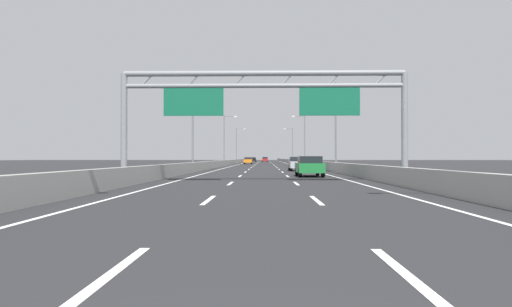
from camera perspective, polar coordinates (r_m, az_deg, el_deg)
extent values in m
plane|color=#262628|center=(101.60, 1.15, -1.34)|extent=(260.00, 260.00, 0.00)
cube|color=white|center=(5.61, -19.13, -15.24)|extent=(0.16, 3.00, 0.01)
cube|color=white|center=(14.29, -6.41, -6.26)|extent=(0.16, 3.00, 0.01)
cube|color=white|center=(23.21, -3.46, -4.05)|extent=(0.16, 3.00, 0.01)
cube|color=white|center=(32.18, -2.16, -3.07)|extent=(0.16, 3.00, 0.01)
cube|color=white|center=(41.16, -1.43, -2.51)|extent=(0.16, 3.00, 0.01)
cube|color=white|center=(50.15, -0.96, -2.16)|extent=(0.16, 3.00, 0.01)
cube|color=white|center=(59.14, -0.63, -1.91)|extent=(0.16, 3.00, 0.01)
cube|color=white|center=(68.13, -0.39, -1.73)|extent=(0.16, 3.00, 0.01)
cube|color=white|center=(77.13, -0.20, -1.59)|extent=(0.16, 3.00, 0.01)
cube|color=white|center=(86.12, -0.06, -1.48)|extent=(0.16, 3.00, 0.01)
cube|color=white|center=(95.12, 0.06, -1.39)|extent=(0.16, 3.00, 0.01)
cube|color=white|center=(104.12, 0.16, -1.31)|extent=(0.16, 3.00, 0.01)
cube|color=white|center=(113.11, 0.24, -1.25)|extent=(0.16, 3.00, 0.01)
cube|color=white|center=(122.11, 0.31, -1.20)|extent=(0.16, 3.00, 0.01)
cube|color=white|center=(131.11, 0.37, -1.15)|extent=(0.16, 3.00, 0.01)
cube|color=white|center=(140.11, 0.42, -1.11)|extent=(0.16, 3.00, 0.01)
cube|color=white|center=(149.11, 0.47, -1.08)|extent=(0.16, 3.00, 0.01)
cube|color=white|center=(158.11, 0.51, -1.04)|extent=(0.16, 3.00, 0.01)
cube|color=white|center=(5.56, 19.91, -15.37)|extent=(0.16, 3.00, 0.01)
cube|color=white|center=(14.27, 8.16, -6.26)|extent=(0.16, 3.00, 0.01)
cube|color=white|center=(23.20, 5.46, -4.05)|extent=(0.16, 3.00, 0.01)
cube|color=white|center=(32.17, 4.26, -3.07)|extent=(0.16, 3.00, 0.01)
cube|color=white|center=(41.15, 3.59, -2.51)|extent=(0.16, 3.00, 0.01)
cube|color=white|center=(50.14, 3.16, -2.16)|extent=(0.16, 3.00, 0.01)
cube|color=white|center=(59.13, 2.86, -1.91)|extent=(0.16, 3.00, 0.01)
cube|color=white|center=(68.13, 2.64, -1.73)|extent=(0.16, 3.00, 0.01)
cube|color=white|center=(77.12, 2.47, -1.59)|extent=(0.16, 3.00, 0.01)
cube|color=white|center=(86.12, 2.34, -1.48)|extent=(0.16, 3.00, 0.01)
cube|color=white|center=(95.12, 2.23, -1.39)|extent=(0.16, 3.00, 0.01)
cube|color=white|center=(104.11, 2.14, -1.31)|extent=(0.16, 3.00, 0.01)
cube|color=white|center=(113.11, 2.06, -1.25)|extent=(0.16, 3.00, 0.01)
cube|color=white|center=(122.11, 2.00, -1.20)|extent=(0.16, 3.00, 0.01)
cube|color=white|center=(131.11, 1.94, -1.15)|extent=(0.16, 3.00, 0.01)
cube|color=white|center=(140.11, 1.90, -1.11)|extent=(0.16, 3.00, 0.01)
cube|color=white|center=(149.11, 1.85, -1.08)|extent=(0.16, 3.00, 0.01)
cube|color=white|center=(158.11, 1.82, -1.04)|extent=(0.16, 3.00, 0.01)
cube|color=white|center=(89.76, -2.21, -1.44)|extent=(0.16, 176.00, 0.01)
cube|color=white|center=(89.75, 4.50, -1.44)|extent=(0.16, 176.00, 0.01)
cube|color=#9E9E99|center=(111.81, -2.39, -1.02)|extent=(0.45, 220.00, 0.95)
cube|color=#9E9E99|center=(111.80, 4.69, -1.02)|extent=(0.45, 220.00, 0.95)
cylinder|color=gray|center=(25.23, -17.40, 3.28)|extent=(0.36, 0.36, 6.20)
cylinder|color=gray|center=(25.18, 19.44, 3.30)|extent=(0.36, 0.36, 6.20)
cylinder|color=gray|center=(24.33, 1.00, 10.77)|extent=(15.90, 0.32, 0.32)
cylinder|color=gray|center=(24.20, 1.00, 9.15)|extent=(15.90, 0.26, 0.26)
cylinder|color=gray|center=(25.17, -14.48, 9.59)|extent=(0.74, 0.10, 0.74)
cylinder|color=gray|center=(24.60, -8.44, 9.82)|extent=(0.74, 0.10, 0.74)
cylinder|color=gray|center=(24.31, -2.18, 9.94)|extent=(0.74, 0.10, 0.74)
cylinder|color=gray|center=(24.30, 4.17, 9.95)|extent=(0.74, 0.10, 0.74)
cylinder|color=gray|center=(24.58, 10.45, 9.83)|extent=(0.74, 0.10, 0.74)
cylinder|color=gray|center=(25.13, 16.51, 9.62)|extent=(0.74, 0.10, 0.74)
cube|color=#0F5B3D|center=(24.41, -8.44, 6.93)|extent=(3.40, 0.12, 1.60)
cube|color=#0F5B3D|center=(24.35, 9.91, 6.95)|extent=(3.40, 0.12, 1.60)
cylinder|color=slate|center=(46.12, -8.54, 3.60)|extent=(0.20, 0.20, 9.50)
cylinder|color=slate|center=(46.50, -7.18, 9.28)|extent=(2.20, 0.12, 0.12)
cube|color=#F2EAC6|center=(46.34, -5.82, 9.19)|extent=(0.56, 0.28, 0.20)
cylinder|color=slate|center=(46.09, 10.73, 3.61)|extent=(0.20, 0.20, 9.50)
cylinder|color=slate|center=(46.48, 9.36, 9.29)|extent=(2.20, 0.12, 0.12)
cube|color=#F2EAC6|center=(46.32, 8.00, 9.19)|extent=(0.56, 0.28, 0.20)
cylinder|color=slate|center=(80.91, -4.33, 1.82)|extent=(0.20, 0.20, 9.50)
cylinder|color=slate|center=(81.13, -3.55, 5.07)|extent=(2.20, 0.12, 0.12)
cube|color=#F2EAC6|center=(81.04, -2.77, 5.01)|extent=(0.56, 0.28, 0.20)
cylinder|color=slate|center=(80.90, 6.60, 1.83)|extent=(0.20, 0.20, 9.50)
cylinder|color=slate|center=(81.12, 5.82, 5.08)|extent=(2.20, 0.12, 0.12)
cube|color=#F2EAC6|center=(81.03, 5.04, 5.01)|extent=(0.56, 0.28, 0.20)
cylinder|color=slate|center=(115.91, -2.66, 1.11)|extent=(0.20, 0.20, 9.50)
cylinder|color=slate|center=(116.07, -2.11, 3.38)|extent=(2.20, 0.12, 0.12)
cube|color=#F2EAC6|center=(116.00, -1.57, 3.34)|extent=(0.56, 0.28, 0.20)
cylinder|color=slate|center=(115.90, 4.96, 1.11)|extent=(0.20, 0.20, 9.50)
cylinder|color=slate|center=(116.06, 4.42, 3.39)|extent=(2.20, 0.12, 0.12)
cube|color=#F2EAC6|center=(115.99, 3.87, 3.34)|extent=(0.56, 0.28, 0.20)
cube|color=#A8ADB2|center=(45.31, 5.68, -1.49)|extent=(1.85, 4.39, 0.70)
cube|color=black|center=(45.65, 5.65, -0.75)|extent=(1.63, 2.07, 0.48)
cylinder|color=black|center=(46.91, 4.53, -1.89)|extent=(0.22, 0.64, 0.64)
cylinder|color=black|center=(47.03, 6.52, -1.88)|extent=(0.22, 0.64, 0.64)
cylinder|color=black|center=(43.62, 4.78, -1.99)|extent=(0.22, 0.64, 0.64)
cylinder|color=black|center=(43.75, 6.92, -1.98)|extent=(0.22, 0.64, 0.64)
cube|color=orange|center=(91.13, -1.08, -1.00)|extent=(1.75, 4.44, 0.71)
cube|color=black|center=(91.32, -1.07, -0.65)|extent=(1.54, 2.08, 0.43)
cylinder|color=black|center=(92.84, -1.51, -1.21)|extent=(0.22, 0.64, 0.64)
cylinder|color=black|center=(92.78, -0.56, -1.21)|extent=(0.22, 0.64, 0.64)
cylinder|color=black|center=(89.50, -1.61, -1.24)|extent=(0.22, 0.64, 0.64)
cylinder|color=black|center=(89.44, -0.63, -1.24)|extent=(0.22, 0.64, 0.64)
cube|color=black|center=(140.18, -0.37, -0.84)|extent=(1.84, 4.20, 0.70)
cube|color=black|center=(139.90, -0.37, -0.60)|extent=(1.62, 1.83, 0.44)
cylinder|color=black|center=(141.76, -0.68, -0.98)|extent=(0.22, 0.64, 0.64)
cylinder|color=black|center=(141.71, -0.03, -0.98)|extent=(0.22, 0.64, 0.64)
cylinder|color=black|center=(138.66, -0.72, -0.99)|extent=(0.22, 0.64, 0.64)
cylinder|color=black|center=(138.61, -0.05, -0.99)|extent=(0.22, 0.64, 0.64)
cube|color=red|center=(135.43, 1.23, -0.85)|extent=(1.88, 4.48, 0.71)
cube|color=black|center=(135.84, 1.23, -0.59)|extent=(1.66, 1.82, 0.52)
cylinder|color=black|center=(137.12, 0.88, -0.99)|extent=(0.22, 0.64, 0.64)
cylinder|color=black|center=(137.12, 1.58, -0.99)|extent=(0.22, 0.64, 0.64)
cylinder|color=black|center=(133.74, 0.88, -1.00)|extent=(0.22, 0.64, 0.64)
cylinder|color=black|center=(133.74, 1.59, -1.00)|extent=(0.22, 0.64, 0.64)
cube|color=#1E7A38|center=(31.89, 7.19, -1.90)|extent=(1.86, 4.23, 0.69)
cube|color=black|center=(31.48, 7.27, -0.83)|extent=(1.63, 2.02, 0.51)
cylinder|color=black|center=(33.38, 5.51, -2.44)|extent=(0.22, 0.64, 0.64)
cylinder|color=black|center=(33.54, 8.31, -2.42)|extent=(0.22, 0.64, 0.64)
cylinder|color=black|center=(30.27, 5.96, -2.63)|extent=(0.22, 0.64, 0.64)
cylinder|color=black|center=(30.45, 9.03, -2.62)|extent=(0.22, 0.64, 0.64)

